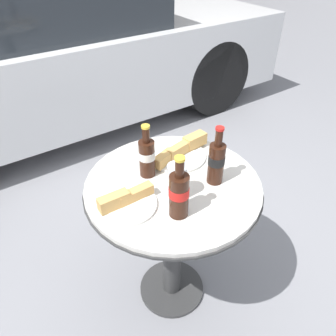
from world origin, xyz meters
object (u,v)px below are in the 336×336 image
(cola_bottle_right, at_px, (216,161))
(drinking_glass, at_px, (177,183))
(cola_bottle_center, at_px, (147,156))
(cola_bottle_left, at_px, (179,193))
(parked_car, at_px, (52,50))
(lunch_plate_near, at_px, (179,152))
(bistro_table, at_px, (173,213))
(lunch_plate_far, at_px, (126,202))

(cola_bottle_right, bearing_deg, drinking_glass, 175.71)
(cola_bottle_right, height_order, cola_bottle_center, cola_bottle_right)
(cola_bottle_left, xyz_separation_m, parked_car, (0.32, 2.39, -0.20))
(lunch_plate_near, bearing_deg, cola_bottle_center, -170.56)
(cola_bottle_right, distance_m, cola_bottle_center, 0.27)
(bistro_table, distance_m, lunch_plate_near, 0.27)
(bistro_table, height_order, cola_bottle_center, cola_bottle_center)
(cola_bottle_left, xyz_separation_m, cola_bottle_center, (0.03, 0.26, -0.01))
(cola_bottle_left, relative_size, cola_bottle_right, 1.00)
(cola_bottle_right, distance_m, parked_car, 2.33)
(drinking_glass, bearing_deg, cola_bottle_left, -121.37)
(cola_bottle_center, height_order, parked_car, parked_car)
(bistro_table, relative_size, drinking_glass, 5.29)
(lunch_plate_near, bearing_deg, cola_bottle_left, -126.17)
(cola_bottle_right, distance_m, lunch_plate_near, 0.23)
(bistro_table, height_order, drinking_glass, drinking_glass)
(cola_bottle_right, distance_m, drinking_glass, 0.18)
(bistro_table, distance_m, cola_bottle_left, 0.32)
(cola_bottle_left, bearing_deg, lunch_plate_far, 133.87)
(lunch_plate_far, bearing_deg, parked_car, 78.60)
(bistro_table, relative_size, cola_bottle_right, 3.00)
(cola_bottle_right, relative_size, lunch_plate_near, 0.81)
(cola_bottle_left, height_order, lunch_plate_near, cola_bottle_left)
(cola_bottle_center, height_order, lunch_plate_near, cola_bottle_center)
(lunch_plate_near, distance_m, lunch_plate_far, 0.37)
(cola_bottle_right, distance_m, lunch_plate_far, 0.38)
(lunch_plate_near, xyz_separation_m, parked_car, (0.11, 2.10, -0.12))
(parked_car, bearing_deg, lunch_plate_far, -101.40)
(cola_bottle_center, relative_size, drinking_glass, 1.64)
(cola_bottle_right, xyz_separation_m, cola_bottle_center, (-0.20, 0.19, -0.01))
(cola_bottle_center, relative_size, parked_car, 0.06)
(lunch_plate_near, xyz_separation_m, lunch_plate_far, (-0.34, -0.14, -0.00))
(cola_bottle_left, bearing_deg, cola_bottle_center, 83.79)
(cola_bottle_left, bearing_deg, cola_bottle_right, 16.75)
(bistro_table, bearing_deg, cola_bottle_right, -30.82)
(drinking_glass, xyz_separation_m, lunch_plate_near, (0.16, 0.20, -0.04))
(lunch_plate_near, bearing_deg, drinking_glass, -127.92)
(cola_bottle_right, bearing_deg, lunch_plate_far, 168.51)
(cola_bottle_left, xyz_separation_m, lunch_plate_near, (0.21, 0.29, -0.07))
(cola_bottle_center, bearing_deg, parked_car, 82.27)
(parked_car, bearing_deg, drinking_glass, -96.62)
(cola_bottle_right, xyz_separation_m, drinking_glass, (-0.18, 0.01, -0.03))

